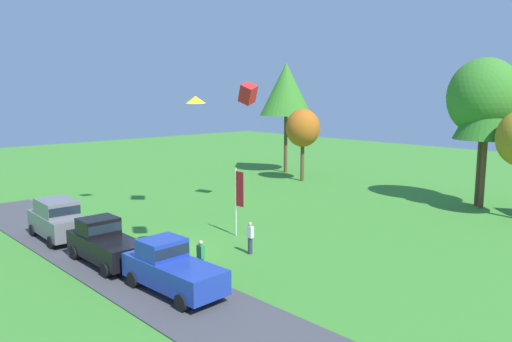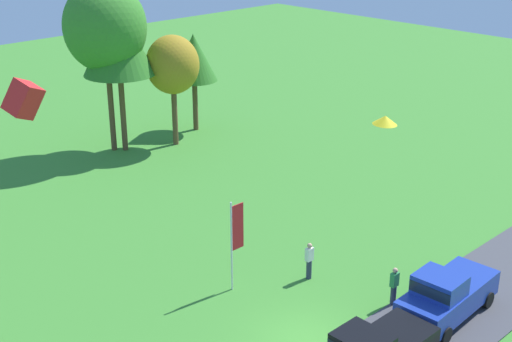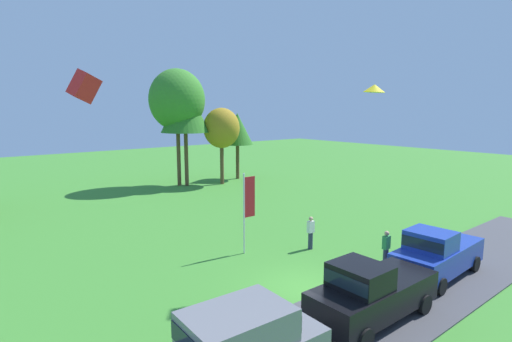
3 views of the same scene
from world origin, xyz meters
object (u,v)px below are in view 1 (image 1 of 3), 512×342
tree_right_of_center (286,89)px  flag_banner (238,193)px  tree_far_right (303,128)px  car_pickup_mid_row (171,267)px  tree_left_of_center (484,97)px  kite_delta_near_flag (195,100)px  car_suv_near_entrance (57,218)px  person_watching_sky (201,258)px  car_pickup_far_end (104,242)px  person_on_lawn (250,238)px  tree_center_back (488,108)px  kite_box_high_right (248,94)px

tree_right_of_center → flag_banner: 24.99m
tree_right_of_center → tree_far_right: size_ratio=1.67×
car_pickup_mid_row → tree_left_of_center: (1.73, 25.76, 6.88)m
tree_right_of_center → flag_banner: bearing=-52.9°
car_pickup_mid_row → kite_delta_near_flag: kite_delta_near_flag is taller
car_suv_near_entrance → person_watching_sky: (10.21, 2.48, -0.42)m
tree_far_right → kite_delta_near_flag: kite_delta_near_flag is taller
car_suv_near_entrance → tree_far_right: tree_far_right is taller
tree_right_of_center → car_suv_near_entrance: bearing=-73.5°
car_suv_near_entrance → car_pickup_far_end: (5.59, 0.09, -0.19)m
person_on_lawn → flag_banner: 3.67m
person_watching_sky → tree_right_of_center: (-18.30, 24.80, 7.79)m
tree_center_back → kite_delta_near_flag: bearing=-99.1°
car_suv_near_entrance → person_watching_sky: bearing=13.7°
tree_right_of_center → tree_center_back: tree_right_of_center is taller
flag_banner → kite_delta_near_flag: kite_delta_near_flag is taller
person_watching_sky → tree_far_right: (-13.65, 22.23, 4.14)m
car_pickup_far_end → tree_right_of_center: tree_right_of_center is taller
person_on_lawn → tree_center_back: bearing=79.1°
kite_box_high_right → person_on_lawn: bearing=-41.7°
car_pickup_far_end → car_pickup_mid_row: 5.23m
car_pickup_mid_row → person_on_lawn: car_pickup_mid_row is taller
car_suv_near_entrance → car_pickup_mid_row: size_ratio=0.92×
tree_right_of_center → kite_box_high_right: bearing=-56.3°
flag_banner → tree_right_of_center: bearing=127.1°
tree_far_right → kite_box_high_right: kite_box_high_right is taller
car_suv_near_entrance → flag_banner: flag_banner is taller
car_pickup_mid_row → kite_box_high_right: (-9.97, 13.41, 7.15)m
tree_right_of_center → car_pickup_mid_row: bearing=-54.8°
person_on_lawn → kite_delta_near_flag: 7.89m
tree_right_of_center → tree_center_back: 21.26m
car_pickup_far_end → person_on_lawn: (3.74, 6.22, -0.23)m
car_suv_near_entrance → flag_banner: 10.38m
flag_banner → kite_delta_near_flag: size_ratio=4.42×
person_watching_sky → tree_right_of_center: tree_right_of_center is taller
car_pickup_far_end → tree_right_of_center: bearing=116.7°
tree_left_of_center → tree_center_back: (0.52, -0.50, -0.73)m
car_suv_near_entrance → tree_right_of_center: bearing=106.5°
kite_box_high_right → car_pickup_mid_row: bearing=-53.4°
tree_left_of_center → person_watching_sky: bearing=-95.6°
person_on_lawn → kite_delta_near_flag: (0.08, -3.39, 7.13)m
car_pickup_far_end → person_watching_sky: (4.62, 2.39, -0.23)m
car_pickup_far_end → car_pickup_mid_row: size_ratio=0.99×
car_pickup_far_end → tree_left_of_center: tree_left_of_center is taller
tree_right_of_center → kite_box_high_right: 16.11m
tree_left_of_center → person_on_lawn: bearing=-99.1°
kite_box_high_right → kite_delta_near_flag: 13.92m
car_suv_near_entrance → kite_box_high_right: 15.56m
tree_right_of_center → flag_banner: (14.62, -19.32, -6.10)m
car_pickup_far_end → kite_box_high_right: size_ratio=3.81×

